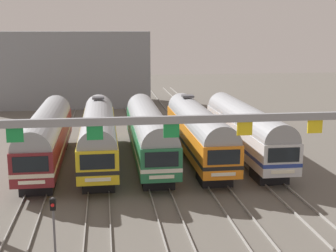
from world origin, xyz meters
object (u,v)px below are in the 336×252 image
object	(u,v)px
commuter_train_maroon	(47,134)
commuter_train_silver	(245,129)
catenary_gantry	(171,137)
commuter_train_orange	(198,130)
commuter_train_green	(149,131)
yard_signal_mast	(53,215)
commuter_train_yellow	(99,133)

from	to	relation	value
commuter_train_maroon	commuter_train_silver	distance (m)	17.05
catenary_gantry	commuter_train_orange	bearing A→B (deg)	72.47
commuter_train_maroon	commuter_train_green	bearing A→B (deg)	0.00
commuter_train_orange	catenary_gantry	distance (m)	14.39
commuter_train_orange	yard_signal_mast	distance (m)	19.44
yard_signal_mast	commuter_train_green	bearing A→B (deg)	68.51
commuter_train_silver	yard_signal_mast	xyz separation A→B (m)	(-14.92, -16.24, -0.61)
commuter_train_maroon	commuter_train_yellow	xyz separation A→B (m)	(4.26, 0.00, 0.00)
yard_signal_mast	commuter_train_orange	bearing A→B (deg)	56.73
commuter_train_yellow	commuter_train_maroon	bearing A→B (deg)	-179.94
commuter_train_maroon	commuter_train_yellow	distance (m)	4.26
catenary_gantry	yard_signal_mast	xyz separation A→B (m)	(-6.39, -2.75, -3.19)
commuter_train_maroon	yard_signal_mast	world-z (taller)	commuter_train_maroon
commuter_train_silver	catenary_gantry	world-z (taller)	catenary_gantry
catenary_gantry	commuter_train_silver	bearing A→B (deg)	57.71
commuter_train_yellow	commuter_train_orange	world-z (taller)	same
commuter_train_yellow	commuter_train_green	size ratio (longest dim) A/B	1.00
commuter_train_green	yard_signal_mast	world-z (taller)	commuter_train_green
commuter_train_yellow	catenary_gantry	xyz separation A→B (m)	(4.26, -13.50, 2.58)
commuter_train_orange	commuter_train_silver	size ratio (longest dim) A/B	1.00
commuter_train_orange	commuter_train_silver	xyz separation A→B (m)	(4.26, -0.00, -0.00)
commuter_train_green	yard_signal_mast	distance (m)	17.47
commuter_train_yellow	commuter_train_orange	distance (m)	8.53
commuter_train_green	commuter_train_silver	distance (m)	8.53
commuter_train_yellow	commuter_train_green	distance (m)	4.26
commuter_train_silver	yard_signal_mast	bearing A→B (deg)	-132.58
commuter_train_maroon	yard_signal_mast	xyz separation A→B (m)	(2.13, -16.24, -0.61)
commuter_train_yellow	commuter_train_green	xyz separation A→B (m)	(4.26, -0.00, -0.00)
yard_signal_mast	catenary_gantry	bearing A→B (deg)	23.24
commuter_train_maroon	commuter_train_yellow	world-z (taller)	commuter_train_yellow
commuter_train_green	commuter_train_silver	xyz separation A→B (m)	(8.53, 0.00, 0.00)
commuter_train_yellow	commuter_train_orange	xyz separation A→B (m)	(8.53, 0.00, 0.00)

